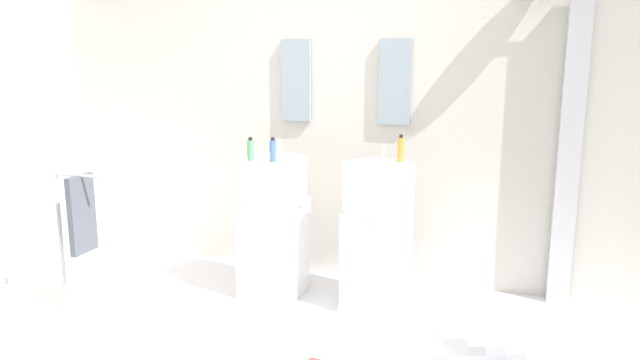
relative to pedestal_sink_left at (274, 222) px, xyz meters
name	(u,v)px	position (x,y,z in m)	size (l,w,h in m)	color
rear_partition	(347,101)	(0.36, 0.54, 0.79)	(4.80, 0.10, 2.60)	beige
pedestal_sink_left	(274,222)	(0.00, 0.00, 0.00)	(0.46, 0.46, 1.06)	white
pedestal_sink_right	(377,232)	(0.72, 0.00, 0.00)	(0.46, 0.46, 1.06)	white
vanity_mirror_left	(296,80)	(0.00, 0.47, 0.94)	(0.22, 0.03, 0.58)	#8C9EA8
vanity_mirror_right	(395,82)	(0.72, 0.47, 0.94)	(0.22, 0.03, 0.58)	#8C9EA8
shower_column	(568,143)	(1.86, 0.42, 0.57)	(0.49, 0.24, 2.05)	#B7BABF
lounge_chair	(517,350)	(1.60, -1.08, -0.16)	(1.05, 1.06, 0.65)	#B7BABF
towel_rack	(78,217)	(-1.06, -0.66, 0.12)	(0.37, 0.22, 0.95)	#B7BABF
soap_bottle_blue	(273,151)	(0.06, -0.14, 0.52)	(0.04, 0.04, 0.16)	#4C72B7
soap_bottle_amber	(401,149)	(0.84, 0.12, 0.53)	(0.04, 0.04, 0.18)	#C68C38
soap_bottle_green	(251,150)	(-0.10, -0.14, 0.52)	(0.05, 0.05, 0.15)	#59996B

